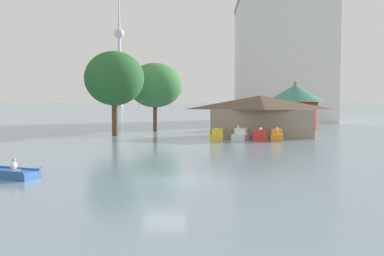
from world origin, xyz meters
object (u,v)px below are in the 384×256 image
(shoreline_tree_tall_left, at_px, (114,79))
(pedal_boat_yellow, at_px, (217,136))
(pedal_boat_white, at_px, (240,135))
(green_roof_pavilion, at_px, (295,104))
(background_building_block, at_px, (283,62))
(shoreline_tree_mid, at_px, (155,85))
(rowboat_with_rower, at_px, (11,174))
(pedal_boat_red, at_px, (260,137))
(distant_broadcast_tower, at_px, (119,39))
(pedal_boat_orange, at_px, (277,136))
(boathouse, at_px, (260,115))

(shoreline_tree_tall_left, bearing_deg, pedal_boat_yellow, -24.52)
(pedal_boat_white, xyz_separation_m, green_roof_pavilion, (10.73, 20.79, 3.60))
(pedal_boat_white, relative_size, green_roof_pavilion, 0.31)
(background_building_block, bearing_deg, shoreline_tree_mid, -127.75)
(pedal_boat_white, bearing_deg, rowboat_with_rower, -14.28)
(shoreline_tree_tall_left, xyz_separation_m, shoreline_tree_mid, (4.36, 8.95, -0.57))
(pedal_boat_white, height_order, background_building_block, background_building_block)
(pedal_boat_yellow, xyz_separation_m, background_building_block, (16.05, 47.54, 12.85))
(pedal_boat_red, distance_m, shoreline_tree_tall_left, 20.81)
(pedal_boat_white, bearing_deg, distant_broadcast_tower, -149.01)
(rowboat_with_rower, xyz_separation_m, shoreline_tree_mid, (4.08, 40.37, 6.76))
(rowboat_with_rower, distance_m, shoreline_tree_mid, 41.14)
(rowboat_with_rower, bearing_deg, pedal_boat_yellow, -96.56)
(rowboat_with_rower, bearing_deg, pedal_boat_white, -100.78)
(pedal_boat_orange, bearing_deg, boathouse, -155.62)
(pedal_boat_white, height_order, pedal_boat_red, pedal_boat_white)
(shoreline_tree_mid, height_order, background_building_block, background_building_block)
(rowboat_with_rower, xyz_separation_m, background_building_block, (29.21, 72.83, 13.13))
(background_building_block, bearing_deg, pedal_boat_yellow, -108.66)
(pedal_boat_red, relative_size, distant_broadcast_tower, 0.02)
(pedal_boat_orange, bearing_deg, rowboat_with_rower, -29.28)
(pedal_boat_white, bearing_deg, pedal_boat_yellow, -63.00)
(boathouse, distance_m, green_roof_pavilion, 18.34)
(shoreline_tree_tall_left, bearing_deg, boathouse, -4.11)
(pedal_boat_red, xyz_separation_m, boathouse, (0.61, 5.25, 2.32))
(green_roof_pavilion, height_order, shoreline_tree_tall_left, shoreline_tree_tall_left)
(background_building_block, xyz_separation_m, distant_broadcast_tower, (-93.27, 284.52, 46.33))
(pedal_boat_yellow, distance_m, pedal_boat_orange, 6.94)
(green_roof_pavilion, bearing_deg, shoreline_tree_mid, -164.69)
(pedal_boat_orange, xyz_separation_m, distant_broadcast_tower, (-84.15, 332.47, 59.16))
(pedal_boat_red, xyz_separation_m, background_building_block, (11.09, 48.02, 12.91))
(rowboat_with_rower, distance_m, pedal_boat_white, 30.28)
(pedal_boat_white, distance_m, boathouse, 5.61)
(pedal_boat_white, height_order, shoreline_tree_tall_left, shoreline_tree_tall_left)
(boathouse, xyz_separation_m, green_roof_pavilion, (7.92, 16.49, 1.35))
(pedal_boat_red, relative_size, pedal_boat_orange, 0.84)
(pedal_boat_red, relative_size, green_roof_pavilion, 0.25)
(shoreline_tree_tall_left, xyz_separation_m, distant_broadcast_tower, (-63.78, 325.93, 52.14))
(rowboat_with_rower, xyz_separation_m, shoreline_tree_tall_left, (-0.28, 31.42, 7.33))
(pedal_boat_red, bearing_deg, boathouse, 178.89)
(background_building_block, bearing_deg, pedal_boat_orange, -100.77)
(boathouse, bearing_deg, shoreline_tree_tall_left, 175.89)
(pedal_boat_red, bearing_deg, pedal_boat_orange, 97.75)
(green_roof_pavilion, xyz_separation_m, shoreline_tree_mid, (-22.57, -6.18, 2.86))
(pedal_boat_white, xyz_separation_m, boathouse, (2.82, 4.30, 2.24))
(pedal_boat_yellow, distance_m, boathouse, 7.67)
(pedal_boat_white, bearing_deg, boathouse, 164.23)
(pedal_boat_white, xyz_separation_m, pedal_boat_red, (2.20, -0.95, -0.08))
(pedal_boat_orange, distance_m, shoreline_tree_mid, 23.20)
(rowboat_with_rower, relative_size, green_roof_pavilion, 0.38)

